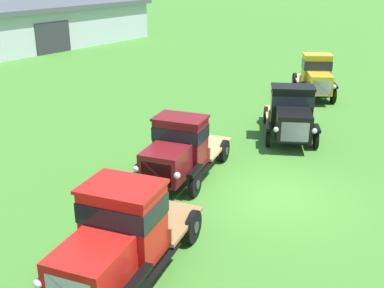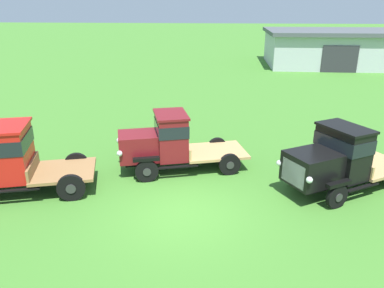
# 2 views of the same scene
# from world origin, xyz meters

# --- Properties ---
(ground_plane) EXTENTS (240.00, 240.00, 0.00)m
(ground_plane) POSITION_xyz_m (0.00, 0.00, 0.00)
(ground_plane) COLOR #3D7528
(farm_shed) EXTENTS (17.46, 9.96, 3.49)m
(farm_shed) POSITION_xyz_m (14.07, 30.41, 1.76)
(farm_shed) COLOR #B2B7BC
(farm_shed) RESTS_ON ground
(vintage_truck_second_in_line) EXTENTS (5.13, 3.07, 2.34)m
(vintage_truck_second_in_line) POSITION_xyz_m (-5.89, 0.79, 1.23)
(vintage_truck_second_in_line) COLOR black
(vintage_truck_second_in_line) RESTS_ON ground
(vintage_truck_midrow_center) EXTENTS (5.06, 3.02, 2.20)m
(vintage_truck_midrow_center) POSITION_xyz_m (-0.88, 3.12, 1.13)
(vintage_truck_midrow_center) COLOR black
(vintage_truck_midrow_center) RESTS_ON ground
(vintage_truck_far_side) EXTENTS (4.95, 3.91, 2.21)m
(vintage_truck_far_side) POSITION_xyz_m (4.90, 1.95, 1.12)
(vintage_truck_far_side) COLOR black
(vintage_truck_far_side) RESTS_ON ground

